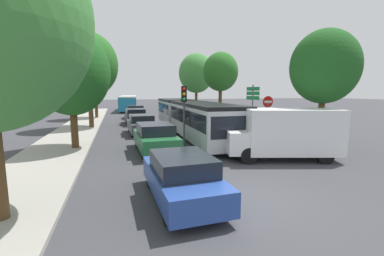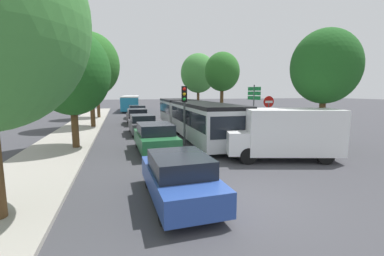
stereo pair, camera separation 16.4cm
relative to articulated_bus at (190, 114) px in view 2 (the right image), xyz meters
name	(u,v)px [view 2 (the right image)]	position (x,y,z in m)	size (l,w,h in m)	color
ground_plane	(244,198)	(-1.68, -12.13, -1.38)	(200.00, 200.00, 0.00)	#3D3D42
kerb_strip_left	(83,125)	(-8.30, 6.10, -1.31)	(3.20, 46.45, 0.14)	#9E998E
articulated_bus	(190,114)	(0.00, 0.00, 0.00)	(2.82, 16.19, 2.40)	silver
city_bus_rear	(131,102)	(-3.33, 24.32, 0.01)	(3.36, 11.38, 2.42)	teal
queued_car_blue	(179,177)	(-3.54, -11.75, -0.70)	(1.76, 3.93, 1.35)	#284799
queued_car_green	(155,137)	(-3.38, -5.55, -0.63)	(1.93, 4.30, 1.48)	#236638
queued_car_graphite	(142,124)	(-3.54, 0.36, -0.66)	(1.86, 4.15, 1.42)	#47474C
queued_car_black	(137,116)	(-3.51, 6.47, -0.64)	(1.92, 4.28, 1.47)	black
queued_car_silver	(137,112)	(-3.18, 11.85, -0.61)	(1.98, 4.42, 1.52)	#B7BABF
white_van	(286,133)	(2.15, -8.66, -0.14)	(5.35, 3.27, 2.31)	white
traffic_light	(184,102)	(-1.50, -4.27, 1.12)	(0.37, 0.39, 3.40)	#56595E
no_entry_sign	(268,111)	(3.71, -4.70, 0.49)	(0.70, 0.08, 2.82)	#56595E
direction_sign_post	(254,99)	(4.73, -1.07, 1.19)	(0.33, 1.39, 3.60)	#56595E
tree_left_mid	(71,72)	(-7.41, -3.94, 2.70)	(3.91, 3.91, 6.33)	#51381E
tree_left_far	(90,65)	(-7.31, 4.57, 3.90)	(4.75, 4.75, 7.94)	#51381E
tree_left_distant	(96,73)	(-7.52, 12.89, 3.84)	(4.31, 4.31, 7.85)	#51381E
tree_right_near	(325,67)	(4.88, -7.78, 2.93)	(3.34, 3.34, 6.19)	#51381E
tree_right_mid	(222,72)	(4.44, 4.60, 3.56)	(3.32, 3.32, 6.82)	#51381E
tree_right_far	(198,73)	(4.91, 13.87, 4.07)	(4.54, 4.54, 8.00)	#51381E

